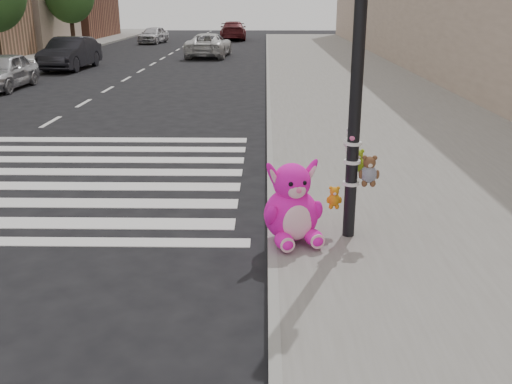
# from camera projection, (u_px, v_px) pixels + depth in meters

# --- Properties ---
(ground) EXTENTS (120.00, 120.00, 0.00)m
(ground) POSITION_uv_depth(u_px,v_px,m) (132.00, 309.00, 6.24)
(ground) COLOR black
(ground) RESTS_ON ground
(sidewalk_near) EXTENTS (7.00, 80.00, 0.14)m
(sidewalk_near) POSITION_uv_depth(u_px,v_px,m) (395.00, 121.00, 15.61)
(sidewalk_near) COLOR slate
(sidewalk_near) RESTS_ON ground
(curb_edge) EXTENTS (0.12, 80.00, 0.15)m
(curb_edge) POSITION_uv_depth(u_px,v_px,m) (269.00, 120.00, 15.66)
(curb_edge) COLOR gray
(curb_edge) RESTS_ON ground
(signal_pole) EXTENTS (0.67, 0.48, 4.00)m
(signal_pole) POSITION_uv_depth(u_px,v_px,m) (357.00, 113.00, 7.32)
(signal_pole) COLOR black
(signal_pole) RESTS_ON sidewalk_near
(pink_bunny) EXTENTS (0.90, 0.99, 1.14)m
(pink_bunny) POSITION_uv_depth(u_px,v_px,m) (292.00, 208.00, 7.52)
(pink_bunny) COLOR #FB15BD
(pink_bunny) RESTS_ON sidewalk_near
(red_teddy) EXTENTS (0.16, 0.14, 0.21)m
(red_teddy) POSITION_uv_depth(u_px,v_px,m) (289.00, 212.00, 8.40)
(red_teddy) COLOR red
(red_teddy) RESTS_ON sidewalk_near
(car_silver_far) EXTENTS (1.57, 3.89, 1.32)m
(car_silver_far) POSITION_uv_depth(u_px,v_px,m) (3.00, 71.00, 21.41)
(car_silver_far) COLOR #ABACB0
(car_silver_far) RESTS_ON ground
(car_dark_far) EXTENTS (1.85, 4.68, 1.52)m
(car_dark_far) POSITION_uv_depth(u_px,v_px,m) (70.00, 53.00, 27.46)
(car_dark_far) COLOR black
(car_dark_far) RESTS_ON ground
(car_white_near) EXTENTS (2.53, 5.01, 1.36)m
(car_white_near) POSITION_uv_depth(u_px,v_px,m) (209.00, 45.00, 33.48)
(car_white_near) COLOR silver
(car_white_near) RESTS_ON ground
(car_maroon_near) EXTENTS (2.36, 5.32, 1.52)m
(car_maroon_near) POSITION_uv_depth(u_px,v_px,m) (233.00, 31.00, 47.66)
(car_maroon_near) COLOR #57181D
(car_maroon_near) RESTS_ON ground
(car_silver_deep) EXTENTS (2.09, 3.96, 1.28)m
(car_silver_deep) POSITION_uv_depth(u_px,v_px,m) (153.00, 35.00, 43.92)
(car_silver_deep) COLOR silver
(car_silver_deep) RESTS_ON ground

